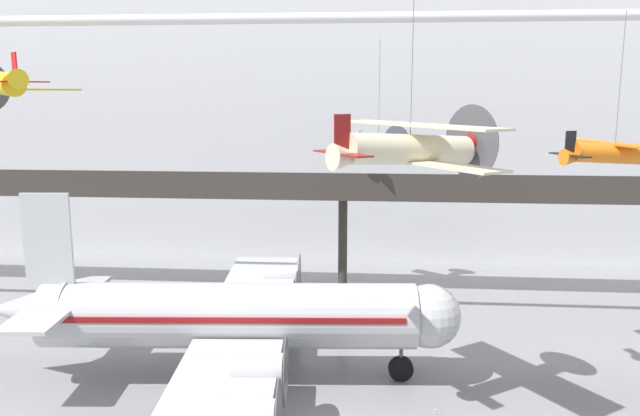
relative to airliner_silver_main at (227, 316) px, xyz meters
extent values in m
cube|color=silver|center=(5.13, 25.56, 8.99)|extent=(140.00, 3.00, 24.95)
cube|color=#38332D|center=(5.13, 15.73, 4.14)|extent=(110.00, 3.20, 0.90)
cube|color=#38332D|center=(5.13, 14.19, 5.14)|extent=(110.00, 0.12, 1.10)
cylinder|color=#38332D|center=(5.13, 16.69, 0.10)|extent=(0.70, 0.70, 7.18)
cylinder|color=silver|center=(5.13, 6.30, 15.47)|extent=(120.00, 0.60, 0.60)
cylinder|color=#B7BABF|center=(0.12, 0.01, 0.05)|extent=(19.28, 4.75, 3.34)
sphere|color=#B7BABF|center=(10.36, 0.77, 0.05)|extent=(3.28, 3.28, 3.28)
cone|color=#B7BABF|center=(-10.28, -0.77, 0.30)|extent=(4.56, 3.39, 3.08)
cube|color=maroon|center=(0.12, 0.01, 0.38)|extent=(17.96, 4.72, 0.30)
cube|color=#B7BABF|center=(0.21, 7.81, -0.70)|extent=(5.33, 12.50, 0.28)
cube|color=#B7BABF|center=(1.37, -7.70, -0.70)|extent=(5.33, 12.50, 0.28)
cylinder|color=#B7BABF|center=(1.74, 5.23, -0.65)|extent=(2.33, 1.77, 1.61)
cylinder|color=#4C4C51|center=(2.96, 5.32, -0.65)|extent=(0.29, 3.05, 3.05)
cylinder|color=#B7BABF|center=(1.43, 9.37, -0.65)|extent=(2.33, 1.77, 1.61)
cylinder|color=#4C4C51|center=(2.65, 9.46, -0.65)|extent=(0.29, 3.05, 3.05)
cylinder|color=#B7BABF|center=(2.49, -4.92, -0.65)|extent=(2.33, 1.77, 1.61)
cylinder|color=#4C4C51|center=(3.71, -4.83, -0.65)|extent=(0.29, 3.05, 3.05)
cube|color=#B7BABF|center=(-8.94, -0.67, 4.06)|extent=(2.45, 0.38, 4.68)
cube|color=#B7BABF|center=(-8.61, -0.64, 0.72)|extent=(3.08, 8.85, 0.20)
cylinder|color=#4C4C51|center=(8.98, 0.67, -2.23)|extent=(0.20, 0.20, 1.21)
cylinder|color=black|center=(8.98, 0.67, -2.84)|extent=(1.32, 0.48, 1.30)
cylinder|color=#4C4C51|center=(0.15, 2.69, -2.23)|extent=(0.20, 0.20, 1.21)
cylinder|color=black|center=(0.15, 2.69, -2.84)|extent=(1.32, 0.48, 1.30)
cylinder|color=#4C4C51|center=(0.54, -2.64, -2.23)|extent=(0.20, 0.20, 1.21)
cylinder|color=black|center=(0.54, -2.64, -2.84)|extent=(1.32, 0.48, 1.30)
cylinder|color=orange|center=(18.99, 1.18, 8.41)|extent=(4.67, 2.49, 1.24)
cone|color=orange|center=(16.90, 0.41, 8.27)|extent=(1.48, 1.20, 0.88)
cube|color=orange|center=(19.26, 1.28, 8.86)|extent=(3.43, 6.88, 0.10)
cube|color=black|center=(16.64, 0.32, 8.98)|extent=(0.54, 0.25, 1.14)
cube|color=black|center=(16.64, 0.32, 8.41)|extent=(1.37, 2.51, 0.06)
cylinder|color=slate|center=(18.99, 1.18, 12.00)|extent=(0.04, 0.04, 6.23)
cone|color=yellow|center=(-10.53, 0.22, 12.01)|extent=(1.85, 1.82, 1.09)
cube|color=red|center=(-10.28, -0.02, 12.57)|extent=(0.55, 0.52, 1.42)
cube|color=red|center=(-10.28, -0.02, 11.85)|extent=(2.62, 2.72, 0.06)
cylinder|color=#1E4CAD|center=(7.74, 15.49, 7.73)|extent=(3.15, 3.92, 1.06)
cone|color=white|center=(9.01, 17.27, 7.83)|extent=(1.04, 1.02, 0.78)
cylinder|color=#4C4C51|center=(9.10, 17.39, 7.84)|extent=(1.85, 1.34, 2.25)
cone|color=#1E4CAD|center=(6.55, 13.84, 7.63)|extent=(1.27, 1.36, 0.79)
cube|color=#1E4CAD|center=(7.89, 15.70, 7.47)|extent=(5.72, 4.50, 0.10)
cube|color=white|center=(6.41, 13.63, 8.25)|extent=(0.34, 0.45, 1.04)
cube|color=white|center=(6.41, 13.63, 7.73)|extent=(2.12, 1.72, 0.06)
cylinder|color=slate|center=(7.74, 15.49, 11.62)|extent=(0.04, 0.04, 6.92)
cylinder|color=beige|center=(8.94, -3.16, 8.91)|extent=(5.91, 4.72, 1.65)
cone|color=maroon|center=(11.61, -1.26, 9.10)|extent=(1.52, 1.55, 1.17)
cylinder|color=#4C4C51|center=(11.80, -1.12, 9.11)|extent=(1.99, 2.77, 3.37)
cone|color=beige|center=(6.45, -4.92, 8.74)|extent=(2.06, 1.91, 1.20)
cube|color=beige|center=(9.25, -2.94, 9.95)|extent=(6.72, 8.60, 0.10)
cube|color=beige|center=(9.25, -2.94, 8.39)|extent=(6.72, 8.60, 0.10)
cube|color=maroon|center=(6.14, -5.15, 9.69)|extent=(0.66, 0.49, 1.56)
cube|color=maroon|center=(6.14, -5.15, 8.91)|extent=(2.58, 3.19, 0.06)
cylinder|color=slate|center=(8.94, -3.16, 12.35)|extent=(0.04, 0.04, 5.58)
sphere|color=#B2B5BA|center=(10.28, -4.28, -2.46)|extent=(0.10, 0.10, 0.10)
camera|label=1|loc=(7.38, -30.00, 11.23)|focal=35.00mm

